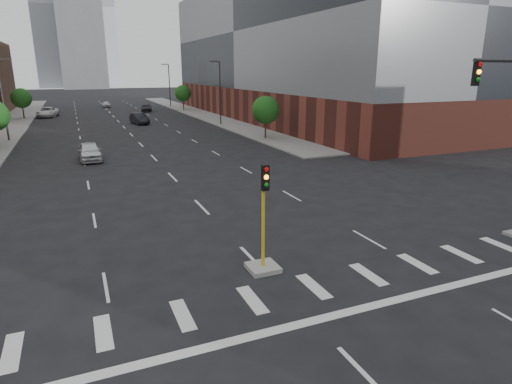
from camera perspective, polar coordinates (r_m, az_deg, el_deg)
sidewalk_left_far at (r=80.31m, az=-29.28°, el=8.42°), size 5.00×92.00×0.15m
sidewalk_right_far at (r=82.67m, az=-7.93°, el=10.43°), size 5.00×92.00×0.15m
building_right_main at (r=74.75m, az=6.14°, el=18.31°), size 24.00×70.00×22.00m
tower_left at (r=227.11m, az=-24.98°, el=21.45°), size 22.00×22.00×70.00m
tower_right at (r=267.92m, az=-20.80°, el=21.90°), size 20.00×20.00×80.00m
tower_mid at (r=206.06m, az=-22.32°, el=18.78°), size 18.00×18.00×44.00m
median_traffic_signal at (r=17.22m, az=0.98°, el=-7.48°), size 1.20×1.20×4.40m
streetlight_right_a at (r=63.70m, az=-4.89°, el=13.37°), size 1.60×0.22×9.07m
streetlight_right_b at (r=97.55m, az=-11.53°, el=14.00°), size 1.60×0.22×9.07m
streetlight_left at (r=55.98m, az=-30.67°, el=10.91°), size 1.60×0.22×9.07m
tree_left_far at (r=80.95m, az=-28.82°, el=10.90°), size 3.20×3.20×4.85m
tree_right_near at (r=50.05m, az=1.29°, el=10.88°), size 3.20×3.20×4.85m
tree_right_far at (r=87.99m, az=-9.71°, el=12.85°), size 3.20×3.20×4.85m
car_near_left at (r=41.21m, az=-21.29°, el=5.06°), size 2.05×4.77×1.61m
car_mid_right at (r=67.33m, az=-15.31°, el=9.42°), size 2.43×5.08×1.61m
car_far_left at (r=83.07m, az=-26.03°, el=9.56°), size 3.76×6.47×1.69m
car_deep_right at (r=87.82m, az=-14.42°, el=10.82°), size 2.78×5.16×1.42m
car_distant at (r=100.00m, az=-19.36°, el=10.98°), size 1.66×3.92×1.32m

